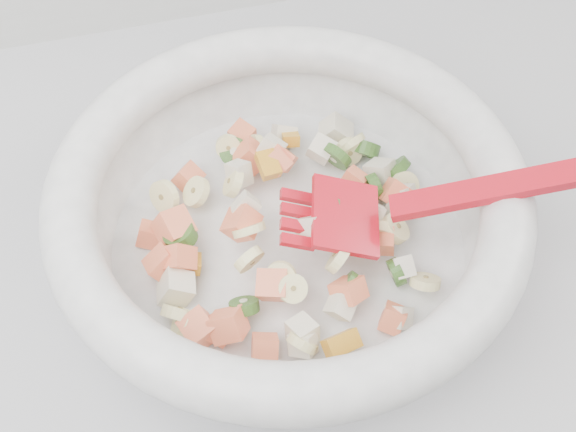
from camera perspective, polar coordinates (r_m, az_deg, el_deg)
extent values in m
cube|color=#A7A8AD|center=(1.03, -3.38, -15.35)|extent=(2.00, 0.60, 0.90)
cylinder|color=white|center=(0.60, 0.00, -2.23)|extent=(0.30, 0.30, 0.02)
torus|color=white|center=(0.55, 0.00, 2.04)|extent=(0.37, 0.37, 0.04)
cylinder|color=beige|center=(0.55, -8.42, -8.36)|extent=(0.02, 0.02, 0.03)
cylinder|color=beige|center=(0.58, 7.16, -1.18)|extent=(0.04, 0.02, 0.04)
cylinder|color=beige|center=(0.53, 1.12, -10.01)|extent=(0.02, 0.03, 0.03)
cylinder|color=beige|center=(0.58, 8.47, -0.99)|extent=(0.03, 0.03, 0.02)
cylinder|color=beige|center=(0.64, 4.97, 5.73)|extent=(0.03, 0.03, 0.03)
cylinder|color=beige|center=(0.54, 4.02, -3.29)|extent=(0.03, 0.03, 0.04)
cylinder|color=beige|center=(0.55, -3.08, -3.46)|extent=(0.03, 0.02, 0.03)
cylinder|color=beige|center=(0.60, 9.27, 1.13)|extent=(0.03, 0.03, 0.02)
cylinder|color=beige|center=(0.64, -2.57, 5.45)|extent=(0.02, 0.03, 0.03)
cylinder|color=beige|center=(0.62, 9.22, 2.37)|extent=(0.03, 0.03, 0.03)
cylinder|color=beige|center=(0.55, -8.59, -7.66)|extent=(0.03, 0.03, 0.04)
cylinder|color=beige|center=(0.56, -3.09, -1.10)|extent=(0.03, 0.03, 0.03)
cylinder|color=beige|center=(0.56, 10.79, -5.12)|extent=(0.03, 0.03, 0.02)
cylinder|color=beige|center=(0.54, -7.75, -8.63)|extent=(0.03, 0.03, 0.03)
cylinder|color=beige|center=(0.61, -9.76, 1.55)|extent=(0.02, 0.04, 0.04)
cylinder|color=beige|center=(0.64, -4.75, 5.45)|extent=(0.03, 0.02, 0.03)
cylinder|color=beige|center=(0.64, 4.81, 5.09)|extent=(0.03, 0.02, 0.03)
cylinder|color=beige|center=(0.54, -0.59, -4.83)|extent=(0.03, 0.03, 0.03)
cylinder|color=beige|center=(0.60, -7.27, 1.90)|extent=(0.03, 0.03, 0.03)
cylinder|color=beige|center=(0.53, 0.31, -5.75)|extent=(0.03, 0.03, 0.03)
cylinder|color=beige|center=(0.60, -4.36, 2.65)|extent=(0.03, 0.03, 0.03)
cube|color=#FF7350|center=(0.54, -5.64, -9.05)|extent=(0.02, 0.02, 0.03)
cube|color=#FF7350|center=(0.58, -9.02, -0.91)|extent=(0.04, 0.04, 0.04)
cube|color=#FF7350|center=(0.61, 5.22, 2.80)|extent=(0.03, 0.03, 0.03)
cube|color=#FF7350|center=(0.60, -10.91, -1.46)|extent=(0.03, 0.02, 0.03)
cube|color=#FF7350|center=(0.66, -3.64, 6.49)|extent=(0.03, 0.03, 0.02)
cube|color=#FF7350|center=(0.55, 8.28, -8.02)|extent=(0.03, 0.03, 0.03)
cube|color=#FF7350|center=(0.62, -0.43, 4.56)|extent=(0.03, 0.03, 0.03)
cube|color=#FF7350|center=(0.53, -4.73, -8.59)|extent=(0.03, 0.03, 0.04)
cube|color=#FF7350|center=(0.60, 8.40, 1.75)|extent=(0.03, 0.03, 0.03)
cube|color=#FF7350|center=(0.57, -3.69, -0.58)|extent=(0.04, 0.04, 0.03)
cube|color=#FF7350|center=(0.54, -1.10, -5.49)|extent=(0.03, 0.03, 0.03)
cube|color=#FF7350|center=(0.56, 4.45, -0.68)|extent=(0.03, 0.03, 0.04)
cube|color=#FF7350|center=(0.63, -7.86, 3.02)|extent=(0.03, 0.03, 0.03)
cube|color=#FF7350|center=(0.56, -8.68, -3.34)|extent=(0.03, 0.03, 0.03)
cube|color=#FF7350|center=(0.57, 7.52, -1.97)|extent=(0.03, 0.02, 0.02)
cube|color=#FF7350|center=(0.54, 4.80, -5.91)|extent=(0.03, 0.03, 0.03)
cube|color=#FF7350|center=(0.61, -0.75, 4.32)|extent=(0.03, 0.03, 0.03)
cube|color=#FF7350|center=(0.54, -7.00, -8.83)|extent=(0.03, 0.03, 0.03)
cube|color=#FF7350|center=(0.57, -9.90, -3.68)|extent=(0.03, 0.03, 0.03)
cube|color=#FF7350|center=(0.57, 4.42, 0.93)|extent=(0.03, 0.03, 0.03)
cube|color=#FF7350|center=(0.53, -1.84, -10.40)|extent=(0.02, 0.03, 0.03)
cube|color=#FF7350|center=(0.63, -2.97, 4.71)|extent=(0.04, 0.03, 0.03)
cylinder|color=#59AB39|center=(0.56, 3.67, 0.52)|extent=(0.02, 0.03, 0.03)
cylinder|color=#59AB39|center=(0.57, 8.55, -4.41)|extent=(0.02, 0.03, 0.03)
cylinder|color=#59AB39|center=(0.58, -8.50, -1.61)|extent=(0.04, 0.04, 0.02)
cylinder|color=#59AB39|center=(0.63, 3.82, 4.72)|extent=(0.03, 0.04, 0.04)
cylinder|color=#59AB39|center=(0.64, -4.27, 5.07)|extent=(0.03, 0.03, 0.03)
cylinder|color=#59AB39|center=(0.63, 8.55, 3.68)|extent=(0.04, 0.03, 0.03)
cylinder|color=#59AB39|center=(0.55, 4.83, -5.62)|extent=(0.03, 0.03, 0.03)
cylinder|color=#59AB39|center=(0.65, 6.12, 5.30)|extent=(0.03, 0.04, 0.03)
cylinder|color=#59AB39|center=(0.61, 6.84, 2.29)|extent=(0.01, 0.03, 0.03)
cylinder|color=#59AB39|center=(0.54, -3.48, -7.13)|extent=(0.02, 0.02, 0.02)
cube|color=beige|center=(0.60, 8.77, 0.76)|extent=(0.03, 0.03, 0.03)
cube|color=beige|center=(0.56, -8.85, -5.69)|extent=(0.03, 0.02, 0.03)
cube|color=beige|center=(0.63, 7.32, 3.36)|extent=(0.03, 0.04, 0.03)
cube|color=beige|center=(0.58, 6.51, 0.10)|extent=(0.03, 0.03, 0.03)
cube|color=beige|center=(0.54, 4.14, -7.21)|extent=(0.03, 0.03, 0.03)
cube|color=beige|center=(0.65, -0.35, 6.31)|extent=(0.03, 0.03, 0.03)
cube|color=beige|center=(0.57, -3.33, 0.78)|extent=(0.03, 0.02, 0.03)
cube|color=beige|center=(0.53, 1.15, -9.22)|extent=(0.02, 0.03, 0.03)
cube|color=beige|center=(0.55, 8.70, -7.90)|extent=(0.03, 0.03, 0.03)
cube|color=beige|center=(0.60, -3.89, 3.36)|extent=(0.02, 0.03, 0.03)
cube|color=beige|center=(0.63, 2.65, 5.31)|extent=(0.03, 0.03, 0.03)
cube|color=beige|center=(0.55, 2.14, -1.12)|extent=(0.03, 0.04, 0.04)
cube|color=beige|center=(0.57, 9.10, -4.04)|extent=(0.02, 0.02, 0.03)
cube|color=beige|center=(0.53, 1.19, -10.03)|extent=(0.02, 0.03, 0.03)
cube|color=beige|center=(0.66, 3.81, 6.66)|extent=(0.04, 0.03, 0.03)
cube|color=beige|center=(0.61, 9.09, 1.57)|extent=(0.03, 0.03, 0.03)
cube|color=beige|center=(0.63, -1.36, 5.27)|extent=(0.03, 0.03, 0.03)
cube|color=gold|center=(0.57, -8.14, -3.68)|extent=(0.03, 0.02, 0.02)
cube|color=gold|center=(0.53, 4.27, -10.02)|extent=(0.03, 0.02, 0.02)
cube|color=gold|center=(0.60, -1.58, 4.08)|extent=(0.02, 0.03, 0.02)
cube|color=gold|center=(0.65, 0.13, 6.24)|extent=(0.02, 0.03, 0.02)
cube|color=red|center=(0.55, 4.55, -0.02)|extent=(0.07, 0.07, 0.03)
cube|color=red|center=(0.56, 0.72, 1.53)|extent=(0.03, 0.02, 0.01)
cube|color=red|center=(0.56, 0.73, 0.37)|extent=(0.03, 0.02, 0.01)
cube|color=red|center=(0.55, 0.75, -0.82)|extent=(0.03, 0.02, 0.01)
cube|color=red|center=(0.54, 0.77, -2.05)|extent=(0.03, 0.02, 0.01)
cube|color=red|center=(0.55, 18.01, 2.47)|extent=(0.18, 0.07, 0.07)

